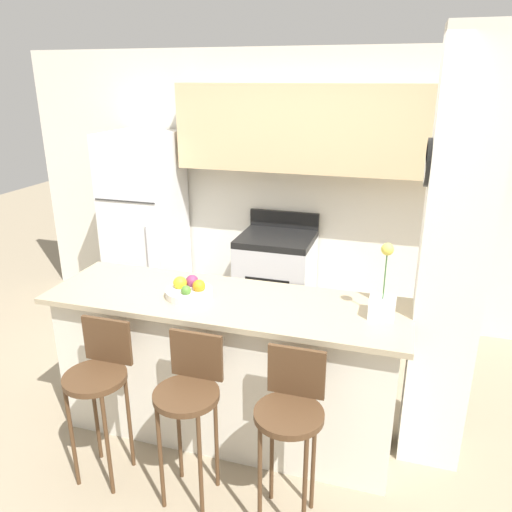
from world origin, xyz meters
TOP-DOWN VIEW (x-y plane):
  - ground_plane at (0.00, 0.00)m, footprint 14.00×14.00m
  - wall_back at (0.13, 1.88)m, footprint 5.60×0.38m
  - pillar_right at (1.31, 0.20)m, footprint 0.38×0.32m
  - counter_bar at (0.00, 0.00)m, footprint 2.28×0.70m
  - refrigerator at (-1.42, 1.57)m, footprint 0.64×0.70m
  - stove_range at (-0.09, 1.61)m, footprint 0.68×0.63m
  - bar_stool_left at (-0.56, -0.57)m, footprint 0.36×0.36m
  - bar_stool_mid at (0.00, -0.57)m, footprint 0.36×0.36m
  - bar_stool_right at (0.56, -0.57)m, footprint 0.36×0.36m
  - orchid_vase at (0.95, 0.04)m, footprint 0.15×0.15m
  - fruit_bowl at (-0.22, -0.03)m, footprint 0.29×0.29m
  - trash_bin at (-0.88, 1.33)m, footprint 0.28×0.28m

SIDE VIEW (x-z plane):
  - ground_plane at x=0.00m, z-range 0.00..0.00m
  - trash_bin at x=-0.88m, z-range 0.00..0.38m
  - stove_range at x=-0.09m, z-range -0.07..1.00m
  - counter_bar at x=0.00m, z-range 0.00..0.99m
  - bar_stool_left at x=-0.56m, z-range 0.17..1.15m
  - bar_stool_mid at x=0.00m, z-range 0.17..1.15m
  - bar_stool_right at x=0.56m, z-range 0.17..1.15m
  - refrigerator at x=-1.42m, z-range 0.00..1.81m
  - fruit_bowl at x=-0.22m, z-range 0.97..1.09m
  - orchid_vase at x=0.95m, z-range 0.87..1.31m
  - pillar_right at x=1.31m, z-range 0.00..2.55m
  - wall_back at x=0.13m, z-range 0.26..2.81m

